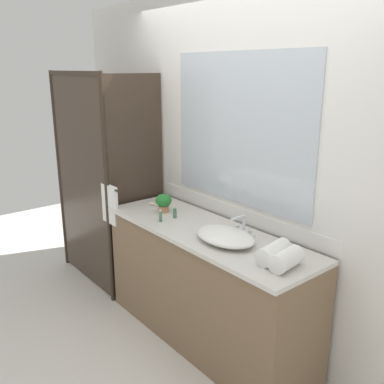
{
  "coord_description": "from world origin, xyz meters",
  "views": [
    {
      "loc": [
        2.16,
        -1.88,
        2.02
      ],
      "look_at": [
        -0.15,
        0.0,
        1.15
      ],
      "focal_mm": 39.73,
      "sensor_mm": 36.0,
      "label": 1
    }
  ],
  "objects_px": {
    "faucet": "(243,229)",
    "potted_plant": "(164,202)",
    "sink_basin": "(225,236)",
    "rolled_towel_middle": "(274,252)",
    "soap_dish": "(152,205)",
    "amenity_bottle_body_wash": "(161,216)",
    "rolled_towel_near_edge": "(286,259)",
    "amenity_bottle_shampoo": "(175,214)"
  },
  "relations": [
    {
      "from": "faucet",
      "to": "soap_dish",
      "type": "relative_size",
      "value": 1.7
    },
    {
      "from": "soap_dish",
      "to": "sink_basin",
      "type": "bearing_deg",
      "value": -2.8
    },
    {
      "from": "potted_plant",
      "to": "amenity_bottle_shampoo",
      "type": "distance_m",
      "value": 0.18
    },
    {
      "from": "rolled_towel_near_edge",
      "to": "potted_plant",
      "type": "bearing_deg",
      "value": 178.14
    },
    {
      "from": "sink_basin",
      "to": "amenity_bottle_body_wash",
      "type": "relative_size",
      "value": 4.72
    },
    {
      "from": "amenity_bottle_shampoo",
      "to": "amenity_bottle_body_wash",
      "type": "bearing_deg",
      "value": -90.62
    },
    {
      "from": "potted_plant",
      "to": "rolled_towel_near_edge",
      "type": "xyz_separation_m",
      "value": [
        1.27,
        -0.04,
        -0.03
      ]
    },
    {
      "from": "faucet",
      "to": "amenity_bottle_shampoo",
      "type": "relative_size",
      "value": 2.28
    },
    {
      "from": "soap_dish",
      "to": "rolled_towel_near_edge",
      "type": "xyz_separation_m",
      "value": [
        1.46,
        -0.05,
        0.04
      ]
    },
    {
      "from": "soap_dish",
      "to": "rolled_towel_middle",
      "type": "relative_size",
      "value": 0.41
    },
    {
      "from": "potted_plant",
      "to": "amenity_bottle_body_wash",
      "type": "bearing_deg",
      "value": -42.19
    },
    {
      "from": "faucet",
      "to": "rolled_towel_near_edge",
      "type": "distance_m",
      "value": 0.54
    },
    {
      "from": "amenity_bottle_shampoo",
      "to": "amenity_bottle_body_wash",
      "type": "relative_size",
      "value": 0.76
    },
    {
      "from": "sink_basin",
      "to": "rolled_towel_middle",
      "type": "bearing_deg",
      "value": 2.68
    },
    {
      "from": "amenity_bottle_shampoo",
      "to": "potted_plant",
      "type": "bearing_deg",
      "value": 173.35
    },
    {
      "from": "faucet",
      "to": "amenity_bottle_shampoo",
      "type": "xyz_separation_m",
      "value": [
        -0.59,
        -0.15,
        -0.02
      ]
    },
    {
      "from": "amenity_bottle_shampoo",
      "to": "faucet",
      "type": "bearing_deg",
      "value": 13.88
    },
    {
      "from": "rolled_towel_near_edge",
      "to": "sink_basin",
      "type": "bearing_deg",
      "value": -179.97
    },
    {
      "from": "sink_basin",
      "to": "soap_dish",
      "type": "relative_size",
      "value": 4.6
    },
    {
      "from": "amenity_bottle_shampoo",
      "to": "rolled_towel_near_edge",
      "type": "bearing_deg",
      "value": -1.1
    },
    {
      "from": "faucet",
      "to": "potted_plant",
      "type": "xyz_separation_m",
      "value": [
        -0.76,
        -0.13,
        0.03
      ]
    },
    {
      "from": "soap_dish",
      "to": "faucet",
      "type": "bearing_deg",
      "value": 7.28
    },
    {
      "from": "faucet",
      "to": "amenity_bottle_shampoo",
      "type": "distance_m",
      "value": 0.61
    },
    {
      "from": "rolled_towel_near_edge",
      "to": "amenity_bottle_body_wash",
      "type": "bearing_deg",
      "value": -174.12
    },
    {
      "from": "potted_plant",
      "to": "rolled_towel_near_edge",
      "type": "bearing_deg",
      "value": -1.86
    },
    {
      "from": "soap_dish",
      "to": "amenity_bottle_body_wash",
      "type": "height_order",
      "value": "amenity_bottle_body_wash"
    },
    {
      "from": "faucet",
      "to": "amenity_bottle_body_wash",
      "type": "bearing_deg",
      "value": -154.59
    },
    {
      "from": "amenity_bottle_shampoo",
      "to": "amenity_bottle_body_wash",
      "type": "height_order",
      "value": "amenity_bottle_body_wash"
    },
    {
      "from": "rolled_towel_near_edge",
      "to": "amenity_bottle_shampoo",
      "type": "bearing_deg",
      "value": 178.9
    },
    {
      "from": "potted_plant",
      "to": "rolled_towel_near_edge",
      "type": "height_order",
      "value": "potted_plant"
    },
    {
      "from": "faucet",
      "to": "potted_plant",
      "type": "height_order",
      "value": "faucet"
    },
    {
      "from": "faucet",
      "to": "rolled_towel_middle",
      "type": "xyz_separation_m",
      "value": [
        0.4,
        -0.15,
        0.01
      ]
    },
    {
      "from": "potted_plant",
      "to": "amenity_bottle_shampoo",
      "type": "relative_size",
      "value": 2.02
    },
    {
      "from": "soap_dish",
      "to": "rolled_towel_middle",
      "type": "distance_m",
      "value": 1.35
    },
    {
      "from": "amenity_bottle_body_wash",
      "to": "rolled_towel_near_edge",
      "type": "xyz_separation_m",
      "value": [
        1.1,
        0.11,
        0.01
      ]
    },
    {
      "from": "sink_basin",
      "to": "amenity_bottle_body_wash",
      "type": "distance_m",
      "value": 0.6
    },
    {
      "from": "soap_dish",
      "to": "potted_plant",
      "type": "bearing_deg",
      "value": -1.44
    },
    {
      "from": "sink_basin",
      "to": "potted_plant",
      "type": "relative_size",
      "value": 3.06
    },
    {
      "from": "sink_basin",
      "to": "amenity_bottle_shampoo",
      "type": "xyz_separation_m",
      "value": [
        -0.59,
        0.02,
        -0.01
      ]
    },
    {
      "from": "amenity_bottle_shampoo",
      "to": "rolled_towel_near_edge",
      "type": "height_order",
      "value": "rolled_towel_near_edge"
    },
    {
      "from": "faucet",
      "to": "amenity_bottle_body_wash",
      "type": "distance_m",
      "value": 0.65
    },
    {
      "from": "sink_basin",
      "to": "rolled_towel_near_edge",
      "type": "bearing_deg",
      "value": 0.03
    }
  ]
}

